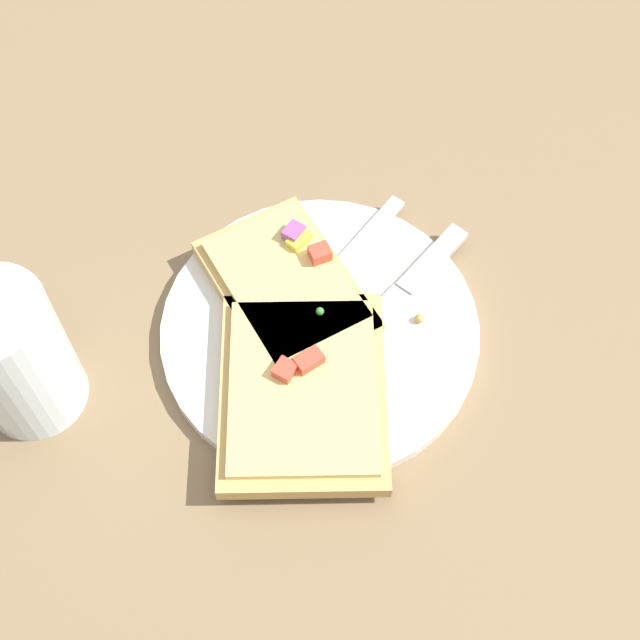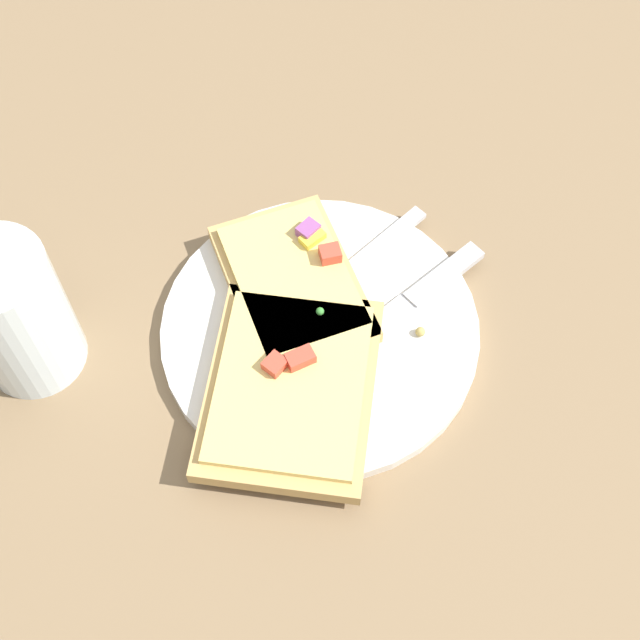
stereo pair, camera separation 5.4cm
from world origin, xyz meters
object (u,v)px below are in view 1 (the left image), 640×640
at_px(fork, 318,292).
at_px(pizza_slice_corner, 286,285).
at_px(plate, 320,330).
at_px(drinking_glass, 14,356).
at_px(pizza_slice_main, 303,390).
at_px(knife, 398,298).

relative_size(fork, pizza_slice_corner, 1.02).
xyz_separation_m(plate, fork, (-0.03, -0.00, 0.01)).
height_order(fork, drinking_glass, drinking_glass).
distance_m(pizza_slice_main, drinking_glass, 0.21).
height_order(plate, knife, knife).
bearing_deg(pizza_slice_corner, fork, -124.52).
xyz_separation_m(plate, pizza_slice_main, (0.06, -0.01, 0.02)).
distance_m(knife, pizza_slice_main, 0.11).
relative_size(plate, fork, 1.42).
height_order(plate, fork, fork).
height_order(pizza_slice_corner, drinking_glass, drinking_glass).
distance_m(pizza_slice_main, pizza_slice_corner, 0.09).
height_order(plate, pizza_slice_corner, pizza_slice_corner).
bearing_deg(fork, plate, 40.21).
xyz_separation_m(pizza_slice_main, drinking_glass, (-0.01, -0.20, 0.04)).
height_order(knife, drinking_glass, drinking_glass).
relative_size(knife, pizza_slice_main, 1.03).
bearing_deg(drinking_glass, knife, 105.67).
bearing_deg(knife, pizza_slice_main, -1.42).
bearing_deg(fork, knife, 121.91).
relative_size(plate, pizza_slice_corner, 1.46).
relative_size(knife, drinking_glass, 1.36).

